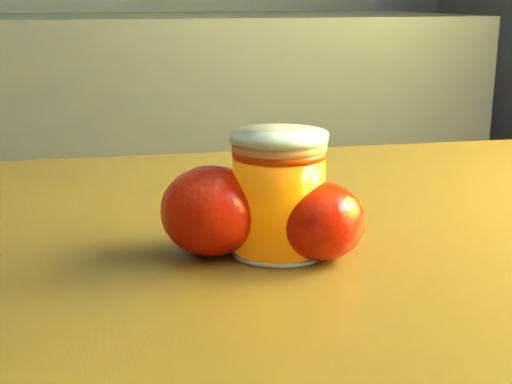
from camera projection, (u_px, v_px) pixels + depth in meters
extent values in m
cube|color=brown|center=(352.00, 263.00, 0.58)|extent=(1.05, 0.77, 0.04)
cylinder|color=orange|center=(279.00, 201.00, 0.54)|extent=(0.07, 0.07, 0.08)
cylinder|color=#ED9860|center=(279.00, 145.00, 0.53)|extent=(0.07, 0.07, 0.01)
cylinder|color=silver|center=(279.00, 138.00, 0.53)|extent=(0.07, 0.07, 0.00)
ellipsoid|color=red|center=(211.00, 211.00, 0.54)|extent=(0.08, 0.08, 0.07)
ellipsoid|color=red|center=(321.00, 221.00, 0.53)|extent=(0.08, 0.08, 0.06)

